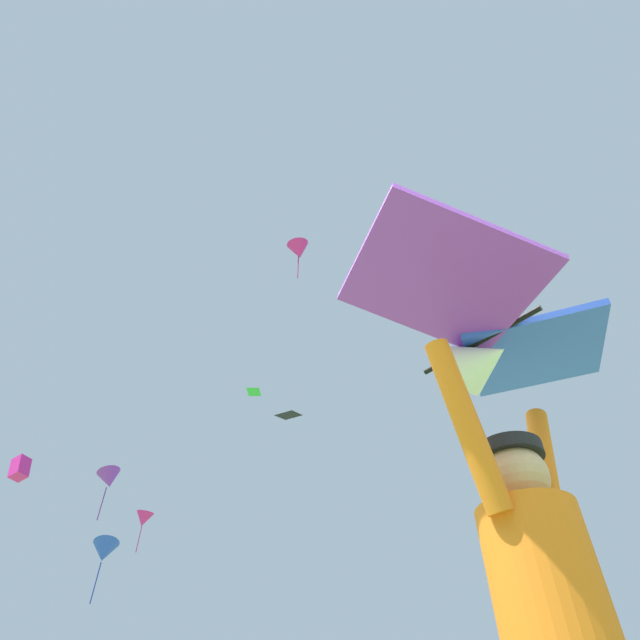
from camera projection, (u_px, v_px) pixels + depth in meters
name	position (u px, v px, depth m)	size (l,w,h in m)	color
held_stunt_kite	(490.00, 332.00, 2.27)	(1.56, 0.99, 0.38)	black
distant_kite_blue_mid_left	(104.00, 552.00, 14.69)	(1.03, 1.12, 1.73)	blue
distant_kite_purple_overhead_distant	(109.00, 479.00, 30.91)	(2.06, 2.01, 3.24)	purple
distant_kite_magenta_high_left	(143.00, 519.00, 31.36)	(1.15, 1.27, 2.46)	#DB2393
distant_kite_magenta_low_right	(299.00, 251.00, 22.58)	(1.44, 1.41, 2.30)	#DB2393
distant_kite_green_far_center	(254.00, 391.00, 27.24)	(0.80, 0.80, 0.15)	green
distant_kite_black_high_right	(288.00, 414.00, 18.00)	(0.89, 0.91, 0.34)	black
distant_kite_magenta_low_left	(20.00, 468.00, 30.57)	(1.27, 1.34, 1.42)	#DB2393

